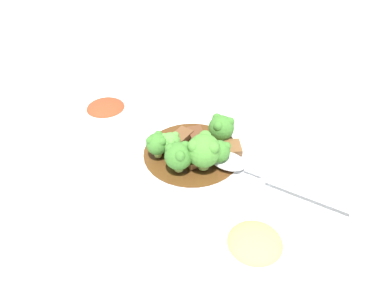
% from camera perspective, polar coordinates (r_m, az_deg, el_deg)
% --- Properties ---
extents(ground_plane, '(4.00, 4.00, 0.00)m').
position_cam_1_polar(ground_plane, '(0.66, 0.00, -2.29)').
color(ground_plane, silver).
extents(main_plate, '(0.27, 0.27, 0.02)m').
position_cam_1_polar(main_plate, '(0.65, 0.00, -1.63)').
color(main_plate, white).
rests_on(main_plate, ground_plane).
extents(beef_strip_0, '(0.06, 0.05, 0.01)m').
position_cam_1_polar(beef_strip_0, '(0.67, 0.84, 1.09)').
color(beef_strip_0, '#56331E').
rests_on(beef_strip_0, main_plate).
extents(beef_strip_1, '(0.08, 0.07, 0.01)m').
position_cam_1_polar(beef_strip_1, '(0.64, 4.37, -0.64)').
color(beef_strip_1, brown).
rests_on(beef_strip_1, main_plate).
extents(beef_strip_2, '(0.06, 0.04, 0.01)m').
position_cam_1_polar(beef_strip_2, '(0.62, -0.23, -1.85)').
color(beef_strip_2, brown).
rests_on(beef_strip_2, main_plate).
extents(beef_strip_3, '(0.03, 0.07, 0.01)m').
position_cam_1_polar(beef_strip_3, '(0.66, -2.49, 0.48)').
color(beef_strip_3, brown).
rests_on(beef_strip_3, main_plate).
extents(broccoli_floret_0, '(0.05, 0.05, 0.06)m').
position_cam_1_polar(broccoli_floret_0, '(0.59, 1.82, -0.93)').
color(broccoli_floret_0, '#7FA84C').
rests_on(broccoli_floret_0, main_plate).
extents(broccoli_floret_1, '(0.05, 0.05, 0.05)m').
position_cam_1_polar(broccoli_floret_1, '(0.65, 4.49, 2.57)').
color(broccoli_floret_1, '#8EB756').
rests_on(broccoli_floret_1, main_plate).
extents(broccoli_floret_2, '(0.05, 0.05, 0.05)m').
position_cam_1_polar(broccoli_floret_2, '(0.59, -2.08, -1.77)').
color(broccoli_floret_2, '#8EB756').
rests_on(broccoli_floret_2, main_plate).
extents(broccoli_floret_3, '(0.04, 0.04, 0.04)m').
position_cam_1_polar(broccoli_floret_3, '(0.62, -5.32, 0.08)').
color(broccoli_floret_3, '#8EB756').
rests_on(broccoli_floret_3, main_plate).
extents(broccoli_floret_4, '(0.04, 0.04, 0.05)m').
position_cam_1_polar(broccoli_floret_4, '(0.60, 4.21, -1.02)').
color(broccoli_floret_4, '#7FA84C').
rests_on(broccoli_floret_4, main_plate).
extents(broccoli_floret_5, '(0.04, 0.04, 0.04)m').
position_cam_1_polar(broccoli_floret_5, '(0.62, -3.30, 0.23)').
color(broccoli_floret_5, '#7FA84C').
rests_on(broccoli_floret_5, main_plate).
extents(serving_spoon, '(0.24, 0.06, 0.01)m').
position_cam_1_polar(serving_spoon, '(0.61, 7.28, -3.27)').
color(serving_spoon, silver).
rests_on(serving_spoon, main_plate).
extents(side_bowl_kimchi, '(0.09, 0.09, 0.04)m').
position_cam_1_polar(side_bowl_kimchi, '(0.75, -12.88, 4.64)').
color(side_bowl_kimchi, white).
rests_on(side_bowl_kimchi, ground_plane).
extents(side_bowl_appetizer, '(0.09, 0.09, 0.05)m').
position_cam_1_polar(side_bowl_appetizer, '(0.51, 9.37, -15.62)').
color(side_bowl_appetizer, white).
rests_on(side_bowl_appetizer, ground_plane).
extents(sauce_dish, '(0.07, 0.07, 0.01)m').
position_cam_1_polar(sauce_dish, '(0.78, 12.65, 5.11)').
color(sauce_dish, white).
rests_on(sauce_dish, ground_plane).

